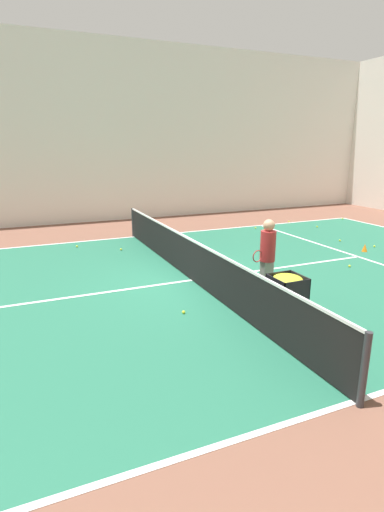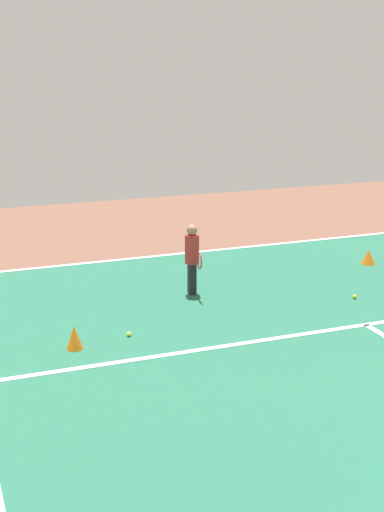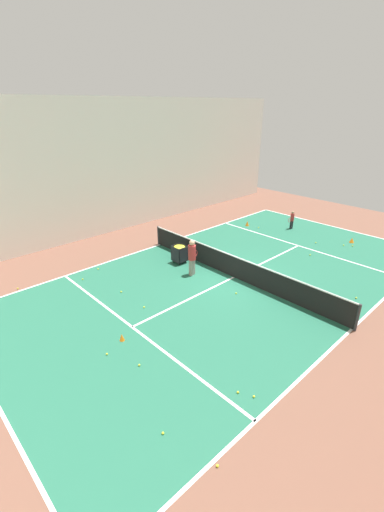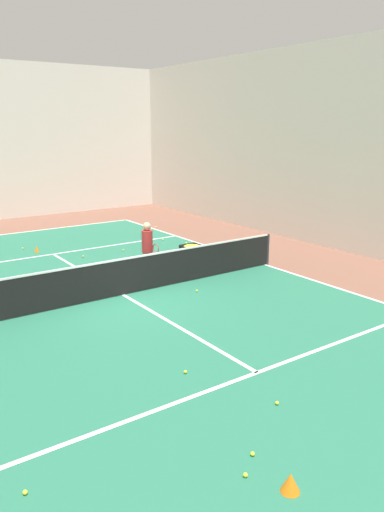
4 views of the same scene
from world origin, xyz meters
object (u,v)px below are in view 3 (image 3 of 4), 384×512
Objects in this scene: tennis_net at (234,266)px; ball_cart at (180,251)px; coach_at_net at (192,255)px; player_near_baseline at (292,219)px; training_cone_1 at (352,240)px; training_cone_0 at (122,337)px.

ball_cart is (2.96, 0.76, 0.10)m from tennis_net.
ball_cart is at bearing 61.56° from coach_at_net.
training_cone_1 is at bearing 104.21° from player_near_baseline.
tennis_net is 44.53× the size of training_cone_0.
training_cone_0 is (-1.95, 5.15, -0.88)m from coach_at_net.
player_near_baseline is 0.67× the size of coach_at_net.
tennis_net is 6.45× the size of coach_at_net.
tennis_net is at bearing -165.62° from ball_cart.
coach_at_net reaches higher than ball_cart.
coach_at_net reaches higher than training_cone_1.
tennis_net is 8.63m from training_cone_1.
player_near_baseline is (1.89, -7.96, 0.11)m from tennis_net.
tennis_net is at bearing 20.62° from player_near_baseline.
ball_cart is at bearing 0.23° from player_near_baseline.
tennis_net reaches higher than ball_cart.
coach_at_net is at bearing 70.44° from training_cone_1.
player_near_baseline is 8.78m from ball_cart.
ball_cart is 3.38× the size of training_cone_1.
coach_at_net is at bearing -69.28° from training_cone_0.
tennis_net is at bearing -86.38° from training_cone_0.
coach_at_net is 10.27m from training_cone_1.
tennis_net is 8.18m from player_near_baseline.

